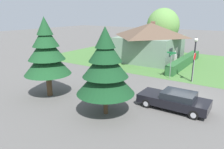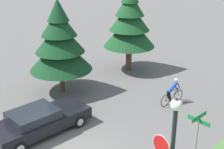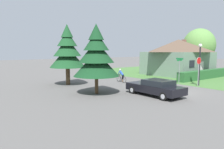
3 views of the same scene
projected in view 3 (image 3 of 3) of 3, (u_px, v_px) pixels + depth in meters
ground_plane at (174, 92)px, 18.40m from camera, size 140.00×140.00×0.00m
grass_verge_right at (204, 77)px, 28.69m from camera, size 16.00×36.00×0.01m
cottage_house at (178, 56)px, 31.38m from camera, size 9.14×8.03×5.09m
hedge_row at (207, 74)px, 27.07m from camera, size 11.17×0.90×1.06m
sedan_left_lane at (155, 87)px, 16.85m from camera, size 1.93×4.66×1.27m
cyclist at (121, 76)px, 23.80m from camera, size 0.44×1.76×1.46m
stop_sign at (199, 66)px, 21.10m from camera, size 0.69×0.07×2.82m
street_lamp at (200, 58)px, 21.31m from camera, size 0.35×0.35×4.20m
street_name_sign at (179, 66)px, 22.79m from camera, size 0.90×0.90×2.70m
conifer_tall_near at (96, 56)px, 17.42m from camera, size 3.68×3.68×5.59m
conifer_tall_far at (67, 51)px, 21.88m from camera, size 3.56×3.56×6.08m
deciduous_tree_right at (199, 45)px, 36.18m from camera, size 5.18×5.18×7.03m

